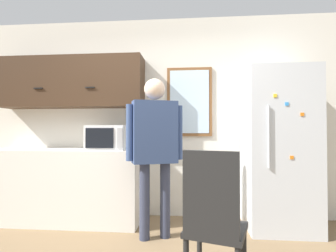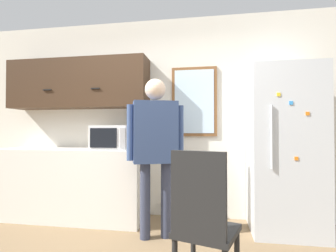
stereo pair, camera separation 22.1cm
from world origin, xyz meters
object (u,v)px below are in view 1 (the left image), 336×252
at_px(microwave, 108,138).
at_px(chair, 214,219).
at_px(person, 155,140).
at_px(refrigerator, 278,149).

bearing_deg(microwave, chair, -48.87).
bearing_deg(chair, person, -43.94).
relative_size(microwave, person, 0.28).
height_order(microwave, person, person).
bearing_deg(person, refrigerator, -4.34).
xyz_separation_m(microwave, refrigerator, (2.06, 0.03, -0.13)).
bearing_deg(refrigerator, chair, -122.26).
relative_size(microwave, refrigerator, 0.25).
distance_m(microwave, chair, 1.88).
bearing_deg(person, chair, -81.32).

